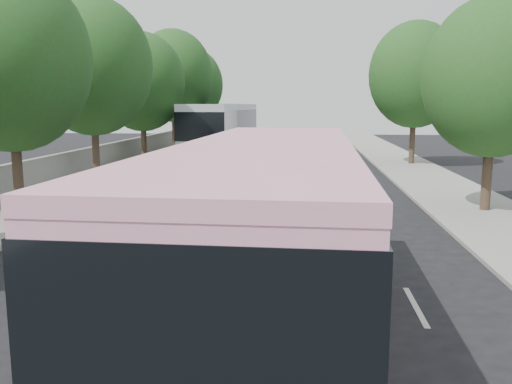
# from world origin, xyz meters

# --- Properties ---
(ground) EXTENTS (120.00, 120.00, 0.00)m
(ground) POSITION_xyz_m (0.00, 0.00, 0.00)
(ground) COLOR black
(ground) RESTS_ON ground
(sidewalk_left) EXTENTS (4.00, 90.00, 0.15)m
(sidewalk_left) POSITION_xyz_m (-8.50, 20.00, 0.07)
(sidewalk_left) COLOR #9E998E
(sidewalk_left) RESTS_ON ground
(sidewalk_right) EXTENTS (4.00, 90.00, 0.12)m
(sidewalk_right) POSITION_xyz_m (8.50, 20.00, 0.06)
(sidewalk_right) COLOR #9E998E
(sidewalk_right) RESTS_ON ground
(low_wall) EXTENTS (0.30, 90.00, 1.50)m
(low_wall) POSITION_xyz_m (-10.30, 20.00, 0.90)
(low_wall) COLOR #9E998E
(low_wall) RESTS_ON sidewalk_left
(tree_left_b) EXTENTS (5.70, 5.70, 8.88)m
(tree_left_b) POSITION_xyz_m (-8.42, 5.94, 5.82)
(tree_left_b) COLOR #38281E
(tree_left_b) RESTS_ON ground
(tree_left_c) EXTENTS (6.00, 6.00, 9.35)m
(tree_left_c) POSITION_xyz_m (-8.62, 13.94, 6.12)
(tree_left_c) COLOR #38281E
(tree_left_c) RESTS_ON ground
(tree_left_d) EXTENTS (5.52, 5.52, 8.60)m
(tree_left_d) POSITION_xyz_m (-8.52, 21.94, 5.63)
(tree_left_d) COLOR #38281E
(tree_left_d) RESTS_ON ground
(tree_left_e) EXTENTS (6.30, 6.30, 9.82)m
(tree_left_e) POSITION_xyz_m (-8.42, 29.94, 6.43)
(tree_left_e) COLOR #38281E
(tree_left_e) RESTS_ON ground
(tree_left_f) EXTENTS (5.88, 5.88, 9.16)m
(tree_left_f) POSITION_xyz_m (-8.62, 37.94, 6.00)
(tree_left_f) COLOR #38281E
(tree_left_f) RESTS_ON ground
(tree_right_near) EXTENTS (5.10, 5.10, 7.95)m
(tree_right_near) POSITION_xyz_m (8.78, 7.94, 5.20)
(tree_right_near) COLOR #38281E
(tree_right_near) RESTS_ON ground
(tree_right_far) EXTENTS (6.00, 6.00, 9.35)m
(tree_right_far) POSITION_xyz_m (9.08, 23.94, 6.12)
(tree_right_far) COLOR #38281E
(tree_right_far) RESTS_ON ground
(pink_bus) EXTENTS (3.08, 10.86, 3.44)m
(pink_bus) POSITION_xyz_m (1.30, -3.79, 2.14)
(pink_bus) COLOR pink
(pink_bus) RESTS_ON ground
(pink_taxi) EXTENTS (1.69, 4.09, 1.39)m
(pink_taxi) POSITION_xyz_m (1.00, 8.46, 0.69)
(pink_taxi) COLOR #E0134A
(pink_taxi) RESTS_ON ground
(white_pickup) EXTENTS (1.98, 4.82, 1.39)m
(white_pickup) POSITION_xyz_m (-2.00, 15.24, 0.70)
(white_pickup) COLOR silver
(white_pickup) RESTS_ON ground
(tour_coach_front) EXTENTS (3.63, 13.59, 4.03)m
(tour_coach_front) POSITION_xyz_m (-4.50, 24.81, 2.42)
(tour_coach_front) COLOR white
(tour_coach_front) RESTS_ON ground
(tour_coach_rear) EXTENTS (3.81, 13.49, 3.99)m
(tour_coach_rear) POSITION_xyz_m (-4.50, 31.15, 2.40)
(tour_coach_rear) COLOR silver
(tour_coach_rear) RESTS_ON ground
(taxi_roof_sign) EXTENTS (0.55, 0.19, 0.18)m
(taxi_roof_sign) POSITION_xyz_m (1.00, 8.46, 1.48)
(taxi_roof_sign) COLOR silver
(taxi_roof_sign) RESTS_ON pink_taxi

